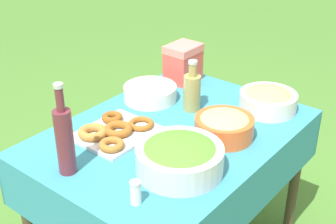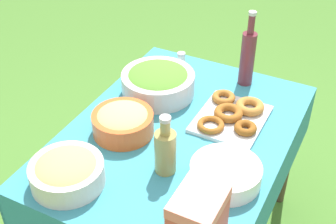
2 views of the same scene
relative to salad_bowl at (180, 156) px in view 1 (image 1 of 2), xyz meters
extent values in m
cube|color=teal|center=(-0.22, -0.21, -0.08)|extent=(1.18, 0.86, 0.02)
cube|color=teal|center=(-0.22, -0.63, -0.20)|extent=(1.18, 0.01, 0.22)
cube|color=teal|center=(-0.22, 0.22, -0.20)|extent=(1.18, 0.01, 0.22)
cube|color=teal|center=(-0.80, -0.21, -0.20)|extent=(0.01, 0.86, 0.22)
cylinder|color=#473828|center=(-0.75, -0.58, -0.44)|extent=(0.05, 0.05, 0.70)
cylinder|color=#473828|center=(-0.75, 0.17, -0.44)|extent=(0.05, 0.05, 0.70)
cylinder|color=silver|center=(0.00, 0.00, -0.01)|extent=(0.33, 0.33, 0.10)
ellipsoid|color=#51892D|center=(0.00, 0.00, 0.02)|extent=(0.29, 0.29, 0.07)
cylinder|color=#E05B28|center=(-0.31, -0.01, -0.02)|extent=(0.25, 0.25, 0.09)
ellipsoid|color=tan|center=(-0.31, -0.01, 0.01)|extent=(0.22, 0.22, 0.07)
cube|color=silver|center=(-0.04, -0.37, -0.06)|extent=(0.32, 0.27, 0.02)
torus|color=#93561E|center=(-0.04, -0.36, -0.03)|extent=(0.16, 0.16, 0.03)
torus|color=#B27533|center=(0.05, -0.42, -0.03)|extent=(0.13, 0.13, 0.04)
torus|color=#93561E|center=(-0.14, -0.32, -0.04)|extent=(0.16, 0.16, 0.02)
torus|color=brown|center=(-0.10, -0.45, -0.03)|extent=(0.12, 0.12, 0.03)
torus|color=#A36628|center=(0.06, -0.29, -0.03)|extent=(0.13, 0.13, 0.03)
cylinder|color=white|center=(-0.39, -0.48, -0.06)|extent=(0.26, 0.26, 0.01)
cylinder|color=white|center=(-0.39, -0.48, -0.05)|extent=(0.26, 0.26, 0.01)
cylinder|color=white|center=(-0.39, -0.48, -0.03)|extent=(0.26, 0.26, 0.01)
cylinder|color=white|center=(-0.39, -0.48, -0.02)|extent=(0.26, 0.26, 0.01)
cylinder|color=white|center=(-0.39, -0.48, -0.01)|extent=(0.26, 0.26, 0.01)
cylinder|color=white|center=(-0.39, -0.48, 0.00)|extent=(0.26, 0.26, 0.01)
cylinder|color=#998E4C|center=(-0.43, -0.26, 0.02)|extent=(0.08, 0.08, 0.17)
cylinder|color=#998E4C|center=(-0.43, -0.26, 0.14)|extent=(0.04, 0.04, 0.06)
cylinder|color=#B7B7B7|center=(-0.43, -0.26, 0.17)|extent=(0.04, 0.04, 0.01)
cylinder|color=maroon|center=(0.26, -0.32, 0.06)|extent=(0.07, 0.07, 0.26)
cylinder|color=maroon|center=(0.26, -0.32, 0.24)|extent=(0.03, 0.03, 0.09)
cylinder|color=#B7B7B7|center=(0.26, -0.32, 0.29)|extent=(0.03, 0.03, 0.02)
cylinder|color=silver|center=(-0.65, 0.02, -0.02)|extent=(0.27, 0.27, 0.09)
ellipsoid|color=tan|center=(-0.65, 0.02, 0.01)|extent=(0.23, 0.23, 0.07)
cube|color=#E04C42|center=(-0.67, -0.50, 0.02)|extent=(0.17, 0.14, 0.16)
cube|color=#FF7A70|center=(-0.67, -0.50, 0.11)|extent=(0.18, 0.14, 0.04)
cylinder|color=white|center=(0.24, 0.00, -0.03)|extent=(0.04, 0.04, 0.08)
cylinder|color=silver|center=(0.24, 0.00, 0.02)|extent=(0.04, 0.04, 0.01)
camera|label=1|loc=(1.15, 0.88, 0.95)|focal=50.00mm
camera|label=2|loc=(-1.55, -0.84, 1.14)|focal=50.00mm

